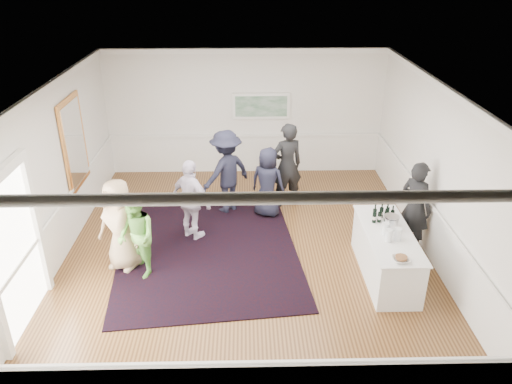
{
  "coord_description": "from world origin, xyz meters",
  "views": [
    {
      "loc": [
        -0.01,
        -8.25,
        5.27
      ],
      "look_at": [
        0.19,
        0.2,
        1.19
      ],
      "focal_mm": 35.0,
      "sensor_mm": 36.0,
      "label": 1
    }
  ],
  "objects_px": {
    "serving_table": "(386,254)",
    "nut_bowl": "(401,259)",
    "guest_green": "(136,236)",
    "guest_lilac": "(191,200)",
    "guest_dark_b": "(287,165)",
    "ice_bucket": "(391,223)",
    "bartender": "(415,207)",
    "guest_navy": "(268,182)",
    "guest_dark_a": "(226,172)",
    "guest_tan": "(120,225)"
  },
  "relations": [
    {
      "from": "guest_lilac",
      "to": "guest_navy",
      "type": "height_order",
      "value": "guest_lilac"
    },
    {
      "from": "guest_dark_a",
      "to": "guest_tan",
      "type": "bearing_deg",
      "value": 9.91
    },
    {
      "from": "serving_table",
      "to": "guest_tan",
      "type": "relative_size",
      "value": 1.23
    },
    {
      "from": "guest_dark_a",
      "to": "ice_bucket",
      "type": "bearing_deg",
      "value": 100.74
    },
    {
      "from": "serving_table",
      "to": "bartender",
      "type": "height_order",
      "value": "bartender"
    },
    {
      "from": "guest_lilac",
      "to": "ice_bucket",
      "type": "relative_size",
      "value": 6.47
    },
    {
      "from": "guest_lilac",
      "to": "ice_bucket",
      "type": "xyz_separation_m",
      "value": [
        3.62,
        -1.23,
        0.14
      ]
    },
    {
      "from": "guest_dark_a",
      "to": "guest_navy",
      "type": "height_order",
      "value": "guest_dark_a"
    },
    {
      "from": "guest_navy",
      "to": "nut_bowl",
      "type": "distance_m",
      "value": 3.77
    },
    {
      "from": "guest_green",
      "to": "guest_lilac",
      "type": "height_order",
      "value": "guest_lilac"
    },
    {
      "from": "serving_table",
      "to": "ice_bucket",
      "type": "distance_m",
      "value": 0.57
    },
    {
      "from": "serving_table",
      "to": "guest_lilac",
      "type": "xyz_separation_m",
      "value": [
        -3.55,
        1.39,
        0.4
      ]
    },
    {
      "from": "serving_table",
      "to": "guest_navy",
      "type": "xyz_separation_m",
      "value": [
        -2.0,
        2.35,
        0.34
      ]
    },
    {
      "from": "guest_navy",
      "to": "ice_bucket",
      "type": "xyz_separation_m",
      "value": [
        2.07,
        -2.19,
        0.2
      ]
    },
    {
      "from": "serving_table",
      "to": "guest_dark_b",
      "type": "relative_size",
      "value": 1.1
    },
    {
      "from": "serving_table",
      "to": "guest_navy",
      "type": "relative_size",
      "value": 1.37
    },
    {
      "from": "serving_table",
      "to": "guest_tan",
      "type": "xyz_separation_m",
      "value": [
        -4.73,
        0.39,
        0.43
      ]
    },
    {
      "from": "ice_bucket",
      "to": "guest_green",
      "type": "bearing_deg",
      "value": -179.55
    },
    {
      "from": "bartender",
      "to": "guest_lilac",
      "type": "height_order",
      "value": "bartender"
    },
    {
      "from": "guest_dark_a",
      "to": "guest_green",
      "type": "bearing_deg",
      "value": 18.39
    },
    {
      "from": "bartender",
      "to": "guest_dark_a",
      "type": "height_order",
      "value": "guest_dark_a"
    },
    {
      "from": "guest_lilac",
      "to": "guest_dark_a",
      "type": "bearing_deg",
      "value": -80.14
    },
    {
      "from": "guest_dark_a",
      "to": "ice_bucket",
      "type": "height_order",
      "value": "guest_dark_a"
    },
    {
      "from": "guest_tan",
      "to": "guest_navy",
      "type": "height_order",
      "value": "guest_tan"
    },
    {
      "from": "guest_lilac",
      "to": "guest_dark_b",
      "type": "bearing_deg",
      "value": -105.54
    },
    {
      "from": "serving_table",
      "to": "ice_bucket",
      "type": "bearing_deg",
      "value": 66.54
    },
    {
      "from": "guest_dark_a",
      "to": "nut_bowl",
      "type": "distance_m",
      "value": 4.48
    },
    {
      "from": "ice_bucket",
      "to": "nut_bowl",
      "type": "height_order",
      "value": "ice_bucket"
    },
    {
      "from": "guest_green",
      "to": "guest_dark_a",
      "type": "xyz_separation_m",
      "value": [
        1.5,
        2.45,
        0.15
      ]
    },
    {
      "from": "guest_lilac",
      "to": "guest_dark_b",
      "type": "xyz_separation_m",
      "value": [
        2.0,
        1.43,
        0.13
      ]
    },
    {
      "from": "serving_table",
      "to": "guest_green",
      "type": "height_order",
      "value": "guest_green"
    },
    {
      "from": "serving_table",
      "to": "guest_green",
      "type": "xyz_separation_m",
      "value": [
        -4.4,
        0.12,
        0.35
      ]
    },
    {
      "from": "bartender",
      "to": "guest_lilac",
      "type": "xyz_separation_m",
      "value": [
        -4.28,
        0.53,
        -0.08
      ]
    },
    {
      "from": "serving_table",
      "to": "guest_lilac",
      "type": "bearing_deg",
      "value": 158.6
    },
    {
      "from": "guest_navy",
      "to": "guest_lilac",
      "type": "bearing_deg",
      "value": 56.21
    },
    {
      "from": "serving_table",
      "to": "guest_tan",
      "type": "distance_m",
      "value": 4.77
    },
    {
      "from": "bartender",
      "to": "guest_green",
      "type": "xyz_separation_m",
      "value": [
        -5.13,
        -0.74,
        -0.13
      ]
    },
    {
      "from": "guest_dark_b",
      "to": "guest_navy",
      "type": "xyz_separation_m",
      "value": [
        -0.45,
        -0.47,
        -0.19
      ]
    },
    {
      "from": "serving_table",
      "to": "guest_navy",
      "type": "height_order",
      "value": "guest_navy"
    },
    {
      "from": "guest_tan",
      "to": "nut_bowl",
      "type": "height_order",
      "value": "guest_tan"
    },
    {
      "from": "serving_table",
      "to": "guest_lilac",
      "type": "distance_m",
      "value": 3.84
    },
    {
      "from": "serving_table",
      "to": "ice_bucket",
      "type": "relative_size",
      "value": 8.26
    },
    {
      "from": "serving_table",
      "to": "guest_lilac",
      "type": "relative_size",
      "value": 1.28
    },
    {
      "from": "serving_table",
      "to": "bartender",
      "type": "relative_size",
      "value": 1.17
    },
    {
      "from": "serving_table",
      "to": "nut_bowl",
      "type": "xyz_separation_m",
      "value": [
        -0.03,
        -0.86,
        0.47
      ]
    },
    {
      "from": "bartender",
      "to": "guest_green",
      "type": "relative_size",
      "value": 1.16
    },
    {
      "from": "bartender",
      "to": "guest_dark_b",
      "type": "distance_m",
      "value": 3.01
    },
    {
      "from": "guest_tan",
      "to": "guest_navy",
      "type": "xyz_separation_m",
      "value": [
        2.73,
        1.96,
        -0.09
      ]
    },
    {
      "from": "guest_dark_b",
      "to": "guest_navy",
      "type": "distance_m",
      "value": 0.68
    },
    {
      "from": "guest_tan",
      "to": "guest_dark_b",
      "type": "distance_m",
      "value": 4.01
    }
  ]
}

